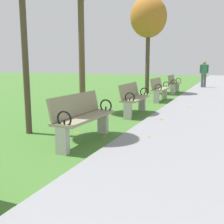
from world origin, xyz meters
TOP-DOWN VIEW (x-y plane):
  - paved_walkway at (1.16, 18.00)m, footprint 2.32×44.00m
  - park_bench_3 at (-0.50, 6.34)m, footprint 0.51×1.61m
  - park_bench_4 at (-0.50, 9.38)m, footprint 0.52×1.61m
  - park_bench_5 at (-0.50, 12.67)m, footprint 0.48×1.60m
  - park_bench_6 at (-0.50, 15.96)m, footprint 0.49×1.61m
  - tree_3 at (-1.75, 15.37)m, footprint 1.77×1.77m
  - pedestrian_walking at (0.64, 19.89)m, footprint 0.52×0.28m
  - scattered_leaves at (-0.15, 7.38)m, footprint 4.53×20.78m

SIDE VIEW (x-z plane):
  - paved_walkway at x=1.16m, z-range 0.00..0.02m
  - scattered_leaves at x=-0.15m, z-range 0.00..0.02m
  - park_bench_3 at x=-0.50m, z-range 0.04..0.93m
  - park_bench_4 at x=-0.50m, z-range 0.04..0.93m
  - park_bench_5 at x=-0.50m, z-range 0.04..0.93m
  - park_bench_6 at x=-0.50m, z-range 0.04..0.93m
  - pedestrian_walking at x=0.64m, z-range 0.12..1.74m
  - tree_3 at x=-1.75m, z-range 1.32..5.99m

